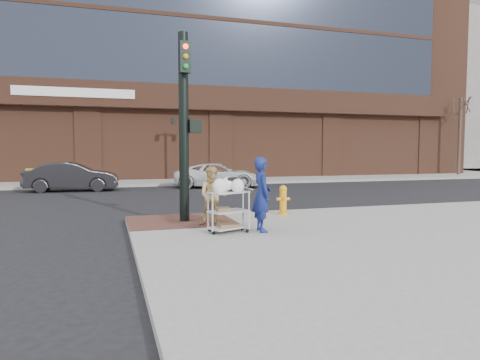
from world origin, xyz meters
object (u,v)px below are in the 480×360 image
object	(u,v)px
traffic_signal_pole	(185,121)
minivan_white	(218,175)
sedan_dark	(72,177)
lamp_post	(182,141)
utility_cart	(228,207)
pedestrian_tan	(213,196)
fire_hydrant	(283,200)
woman_blue	(262,194)

from	to	relation	value
traffic_signal_pole	minivan_white	size ratio (longest dim) A/B	1.04
traffic_signal_pole	sedan_dark	size ratio (longest dim) A/B	1.12
lamp_post	traffic_signal_pole	size ratio (longest dim) A/B	0.80
minivan_white	utility_cart	size ratio (longest dim) A/B	3.75
utility_cart	sedan_dark	bearing A→B (deg)	108.09
pedestrian_tan	fire_hydrant	xyz separation A→B (m)	(2.44, 1.21, -0.31)
lamp_post	sedan_dark	xyz separation A→B (m)	(-6.18, -3.58, -1.88)
traffic_signal_pole	lamp_post	bearing A→B (deg)	80.76
pedestrian_tan	sedan_dark	bearing A→B (deg)	126.38
pedestrian_tan	fire_hydrant	distance (m)	2.74
lamp_post	fire_hydrant	xyz separation A→B (m)	(0.52, -14.86, -2.02)
woman_blue	sedan_dark	size ratio (longest dim) A/B	0.39
lamp_post	traffic_signal_pole	distance (m)	15.43
woman_blue	fire_hydrant	distance (m)	2.83
traffic_signal_pole	minivan_white	world-z (taller)	traffic_signal_pole
utility_cart	pedestrian_tan	bearing A→B (deg)	97.57
lamp_post	fire_hydrant	bearing A→B (deg)	-87.99
lamp_post	woman_blue	world-z (taller)	lamp_post
woman_blue	sedan_dark	bearing A→B (deg)	23.05
pedestrian_tan	fire_hydrant	world-z (taller)	pedestrian_tan
sedan_dark	minivan_white	world-z (taller)	sedan_dark
traffic_signal_pole	fire_hydrant	bearing A→B (deg)	7.07
pedestrian_tan	sedan_dark	xyz separation A→B (m)	(-4.27, 12.49, -0.17)
minivan_white	fire_hydrant	world-z (taller)	minivan_white
sedan_dark	traffic_signal_pole	bearing A→B (deg)	-159.06
traffic_signal_pole	minivan_white	distance (m)	12.39
fire_hydrant	utility_cart	bearing A→B (deg)	-136.62
traffic_signal_pole	sedan_dark	distance (m)	12.40
traffic_signal_pole	pedestrian_tan	xyz separation A→B (m)	(0.56, -0.84, -1.93)
sedan_dark	minivan_white	xyz separation A→B (m)	(7.58, -0.08, -0.06)
pedestrian_tan	traffic_signal_pole	bearing A→B (deg)	141.24
traffic_signal_pole	pedestrian_tan	world-z (taller)	traffic_signal_pole
lamp_post	pedestrian_tan	size ratio (longest dim) A/B	2.66
woman_blue	lamp_post	bearing A→B (deg)	-1.13
lamp_post	woman_blue	size ratio (longest dim) A/B	2.28
woman_blue	fire_hydrant	world-z (taller)	woman_blue
lamp_post	sedan_dark	bearing A→B (deg)	-149.95
sedan_dark	woman_blue	bearing A→B (deg)	-155.92
woman_blue	minivan_white	xyz separation A→B (m)	(2.41, 13.53, -0.36)
woman_blue	pedestrian_tan	world-z (taller)	woman_blue
traffic_signal_pole	sedan_dark	bearing A→B (deg)	107.65
lamp_post	utility_cart	xyz separation A→B (m)	(-1.79, -17.04, -1.89)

